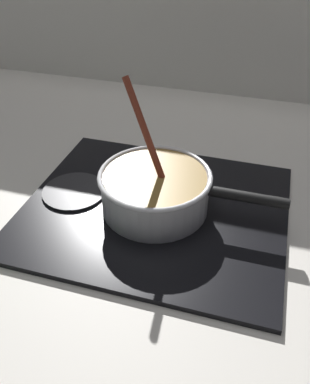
% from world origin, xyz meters
% --- Properties ---
extents(ground, '(2.40, 1.60, 0.04)m').
position_xyz_m(ground, '(0.00, 0.00, -0.02)').
color(ground, beige).
extents(backsplash_wall, '(2.40, 0.02, 0.55)m').
position_xyz_m(backsplash_wall, '(0.00, 0.79, 0.28)').
color(backsplash_wall, silver).
rests_on(backsplash_wall, ground).
extents(hob_plate, '(0.56, 0.48, 0.01)m').
position_xyz_m(hob_plate, '(0.06, 0.11, 0.01)').
color(hob_plate, black).
rests_on(hob_plate, ground).
extents(burner_ring, '(0.20, 0.20, 0.01)m').
position_xyz_m(burner_ring, '(0.06, 0.11, 0.02)').
color(burner_ring, '#592D0C').
rests_on(burner_ring, hob_plate).
extents(spare_burner, '(0.14, 0.14, 0.01)m').
position_xyz_m(spare_burner, '(-0.14, 0.11, 0.01)').
color(spare_burner, '#262628').
rests_on(spare_burner, hob_plate).
extents(cooking_pan, '(0.39, 0.24, 0.27)m').
position_xyz_m(cooking_pan, '(0.06, 0.11, 0.06)').
color(cooking_pan, silver).
rests_on(cooking_pan, hob_plate).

